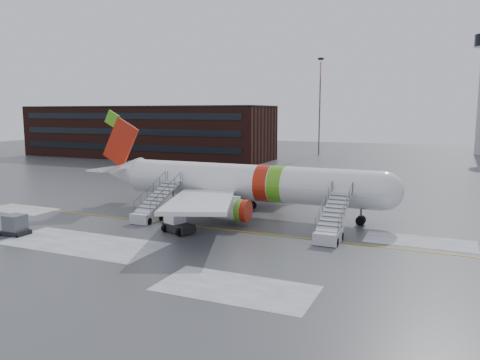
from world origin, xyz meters
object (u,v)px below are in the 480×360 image
at_px(airstair_fwd, 331,228).
at_px(airstair_aft, 151,210).
at_px(airliner, 239,182).
at_px(pushback_tug, 177,224).
at_px(uld_container, 15,225).

bearing_deg(airstair_fwd, airstair_aft, 180.00).
relative_size(airstair_fwd, airstair_aft, 1.00).
height_order(airliner, airstair_aft, airliner).
bearing_deg(airstair_aft, airliner, 43.39).
height_order(pushback_tug, uld_container, uld_container).
bearing_deg(pushback_tug, airliner, 78.19).
bearing_deg(airliner, airstair_fwd, -29.69).
xyz_separation_m(airstair_aft, uld_container, (-7.94, -9.67, -0.21)).
height_order(airstair_aft, uld_container, airstair_aft).
bearing_deg(airliner, uld_container, -132.51).
xyz_separation_m(airliner, airstair_aft, (-6.91, -6.54, -2.35)).
distance_m(airliner, pushback_tug, 10.15).
xyz_separation_m(airliner, airstair_fwd, (11.46, -6.54, -2.35)).
height_order(airstair_fwd, airstair_aft, same).
height_order(airstair_aft, pushback_tug, airstair_aft).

